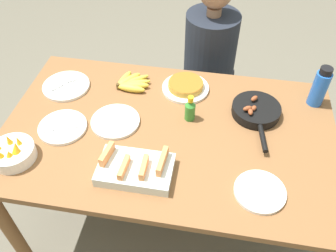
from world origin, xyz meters
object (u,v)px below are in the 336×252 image
at_px(water_bottle, 320,87).
at_px(empty_plate_far_left, 66,86).
at_px(banana_bunch, 131,83).
at_px(hot_sauce_bottle, 190,109).
at_px(fruit_bowl_mango, 13,153).
at_px(empty_plate_far_right, 63,127).
at_px(empty_plate_mid_edge, 115,121).
at_px(person_figure, 207,79).
at_px(empty_plate_near_front, 260,192).
at_px(melon_tray, 135,169).
at_px(skillet, 256,111).
at_px(frittata_plate_center, 186,86).

bearing_deg(water_bottle, empty_plate_far_left, -175.68).
height_order(banana_bunch, hot_sauce_bottle, hot_sauce_bottle).
relative_size(empty_plate_far_left, fruit_bowl_mango, 1.28).
xyz_separation_m(empty_plate_far_right, empty_plate_mid_edge, (0.24, 0.08, -0.00)).
height_order(water_bottle, person_figure, person_figure).
relative_size(empty_plate_mid_edge, water_bottle, 1.08).
bearing_deg(person_figure, empty_plate_near_front, -74.36).
distance_m(hot_sauce_bottle, person_figure, 0.75).
height_order(banana_bunch, empty_plate_mid_edge, banana_bunch).
bearing_deg(empty_plate_mid_edge, empty_plate_near_front, -22.83).
xyz_separation_m(banana_bunch, person_figure, (0.40, 0.47, -0.29)).
relative_size(empty_plate_near_front, empty_plate_far_right, 0.92).
xyz_separation_m(empty_plate_far_left, hot_sauce_bottle, (0.70, -0.13, 0.05)).
bearing_deg(hot_sauce_bottle, water_bottle, 19.87).
bearing_deg(fruit_bowl_mango, melon_tray, 1.06).
distance_m(banana_bunch, hot_sauce_bottle, 0.41).
bearing_deg(water_bottle, person_figure, 142.62).
distance_m(empty_plate_near_front, empty_plate_far_left, 1.16).
relative_size(banana_bunch, hot_sauce_bottle, 1.34).
height_order(skillet, hot_sauce_bottle, hot_sauce_bottle).
bearing_deg(person_figure, frittata_plate_center, -102.40).
bearing_deg(empty_plate_far_left, frittata_plate_center, 8.22).
relative_size(empty_plate_far_right, hot_sauce_bottle, 1.65).
relative_size(fruit_bowl_mango, water_bottle, 0.89).
height_order(skillet, frittata_plate_center, skillet).
bearing_deg(empty_plate_far_right, frittata_plate_center, 35.69).
relative_size(melon_tray, empty_plate_mid_edge, 1.33).
relative_size(frittata_plate_center, fruit_bowl_mango, 1.28).
bearing_deg(empty_plate_near_front, melon_tray, 178.80).
height_order(melon_tray, empty_plate_mid_edge, melon_tray).
xyz_separation_m(skillet, empty_plate_near_front, (0.02, -0.47, -0.02)).
distance_m(banana_bunch, melon_tray, 0.60).
relative_size(melon_tray, fruit_bowl_mango, 1.61).
distance_m(empty_plate_far_left, person_figure, 0.96).
distance_m(fruit_bowl_mango, water_bottle, 1.51).
xyz_separation_m(melon_tray, water_bottle, (0.82, 0.60, 0.07)).
height_order(fruit_bowl_mango, water_bottle, water_bottle).
height_order(melon_tray, empty_plate_far_right, melon_tray).
bearing_deg(fruit_bowl_mango, empty_plate_far_right, 55.74).
relative_size(melon_tray, person_figure, 0.26).
bearing_deg(empty_plate_far_right, person_figure, 52.48).
bearing_deg(skillet, empty_plate_far_right, -82.82).
xyz_separation_m(melon_tray, empty_plate_far_right, (-0.41, 0.20, -0.02)).
bearing_deg(empty_plate_mid_edge, fruit_bowl_mango, -142.75).
xyz_separation_m(skillet, empty_plate_far_left, (-1.02, 0.04, -0.02)).
height_order(skillet, water_bottle, water_bottle).
height_order(melon_tray, hot_sauce_bottle, hot_sauce_bottle).
distance_m(empty_plate_mid_edge, fruit_bowl_mango, 0.49).
xyz_separation_m(frittata_plate_center, empty_plate_far_left, (-0.65, -0.09, -0.01)).
relative_size(banana_bunch, empty_plate_far_left, 0.75).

